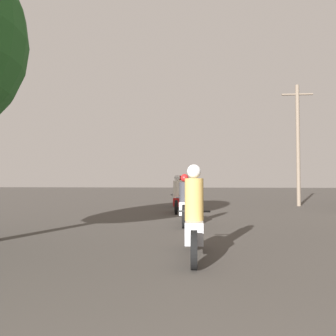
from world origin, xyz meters
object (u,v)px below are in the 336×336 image
Objects in this scene: motorcycle_white at (185,205)px; motorcycle_blue at (180,194)px; motorcycle_silver at (194,221)px; utility_pole_far at (298,142)px; motorcycle_red at (177,197)px.

motorcycle_blue is (-0.47, 6.88, 0.02)m from motorcycle_white.
utility_pole_far is (5.39, 11.91, 2.71)m from motorcycle_silver.
motorcycle_white is at bearing -83.36° from motorcycle_red.
motorcycle_white is 0.30× the size of utility_pole_far.
motorcycle_white is 0.98× the size of motorcycle_blue.
motorcycle_silver is 7.96m from motorcycle_red.
utility_pole_far reaches higher than motorcycle_red.
motorcycle_silver reaches higher than motorcycle_red.
motorcycle_red is 7.80m from utility_pole_far.
motorcycle_silver is 1.04× the size of motorcycle_blue.
motorcycle_blue reaches higher than motorcycle_red.
motorcycle_silver is 0.32× the size of utility_pole_far.
motorcycle_blue is (-0.02, 3.10, 0.00)m from motorcycle_red.
motorcycle_white is (-0.30, 4.15, -0.02)m from motorcycle_silver.
motorcycle_white is 10.01m from utility_pole_far.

